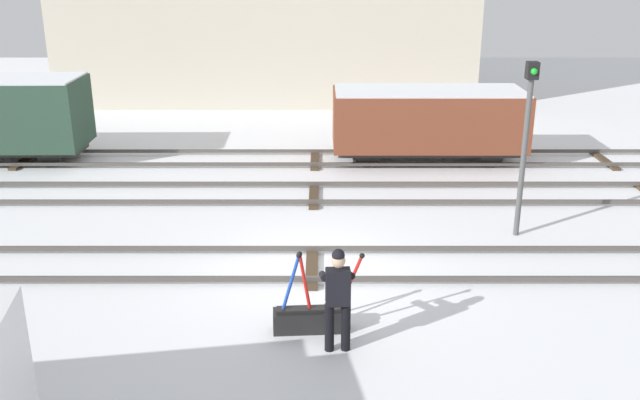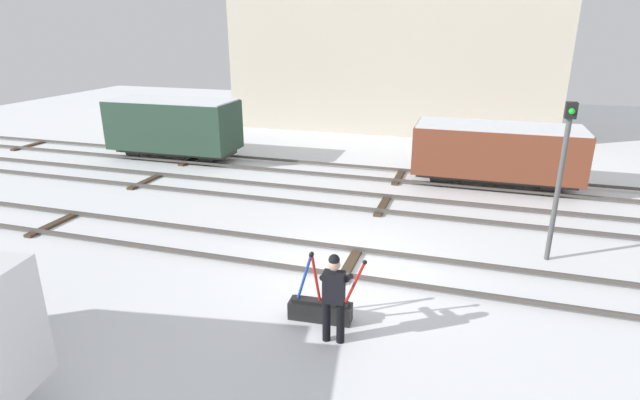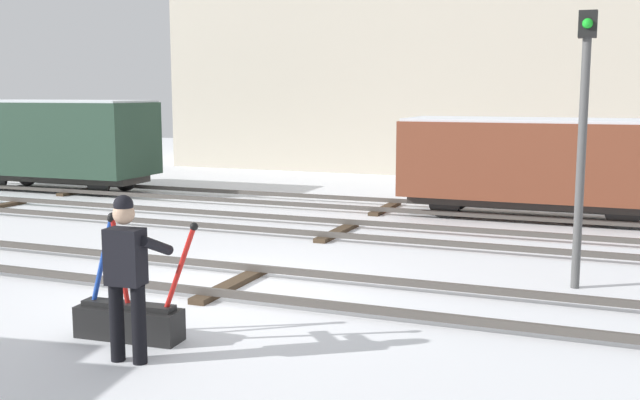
{
  "view_description": "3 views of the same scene",
  "coord_description": "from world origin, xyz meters",
  "px_view_note": "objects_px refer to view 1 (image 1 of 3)",
  "views": [
    {
      "loc": [
        0.16,
        -12.71,
        5.97
      ],
      "look_at": [
        0.21,
        1.37,
        0.98
      ],
      "focal_mm": 39.15,
      "sensor_mm": 36.0,
      "label": 1
    },
    {
      "loc": [
        2.52,
        -10.57,
        5.5
      ],
      "look_at": [
        -1.18,
        1.38,
        1.1
      ],
      "focal_mm": 28.13,
      "sensor_mm": 36.0,
      "label": 2
    },
    {
      "loc": [
        5.01,
        -9.17,
        2.76
      ],
      "look_at": [
        0.39,
        2.47,
        0.96
      ],
      "focal_mm": 41.92,
      "sensor_mm": 36.0,
      "label": 3
    }
  ],
  "objects_px": {
    "switch_lever_frame": "(309,317)",
    "rail_worker": "(336,294)",
    "freight_car_back_track": "(426,120)",
    "signal_post": "(524,132)"
  },
  "relations": [
    {
      "from": "switch_lever_frame",
      "to": "freight_car_back_track",
      "type": "bearing_deg",
      "value": 67.75
    },
    {
      "from": "switch_lever_frame",
      "to": "rail_worker",
      "type": "height_order",
      "value": "rail_worker"
    },
    {
      "from": "rail_worker",
      "to": "freight_car_back_track",
      "type": "height_order",
      "value": "freight_car_back_track"
    },
    {
      "from": "rail_worker",
      "to": "freight_car_back_track",
      "type": "relative_size",
      "value": 0.31
    },
    {
      "from": "switch_lever_frame",
      "to": "rail_worker",
      "type": "distance_m",
      "value": 1.04
    },
    {
      "from": "freight_car_back_track",
      "to": "switch_lever_frame",
      "type": "bearing_deg",
      "value": -108.45
    },
    {
      "from": "switch_lever_frame",
      "to": "signal_post",
      "type": "distance_m",
      "value": 6.55
    },
    {
      "from": "rail_worker",
      "to": "signal_post",
      "type": "bearing_deg",
      "value": 45.55
    },
    {
      "from": "signal_post",
      "to": "freight_car_back_track",
      "type": "height_order",
      "value": "signal_post"
    },
    {
      "from": "switch_lever_frame",
      "to": "rail_worker",
      "type": "bearing_deg",
      "value": -57.42
    }
  ]
}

